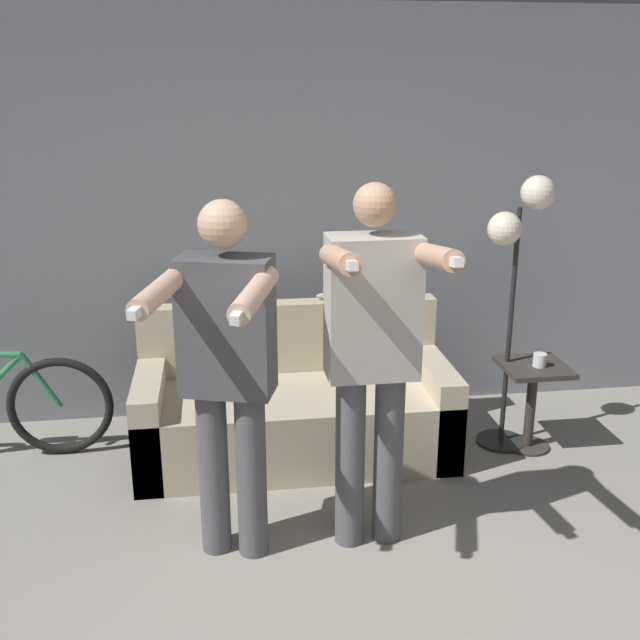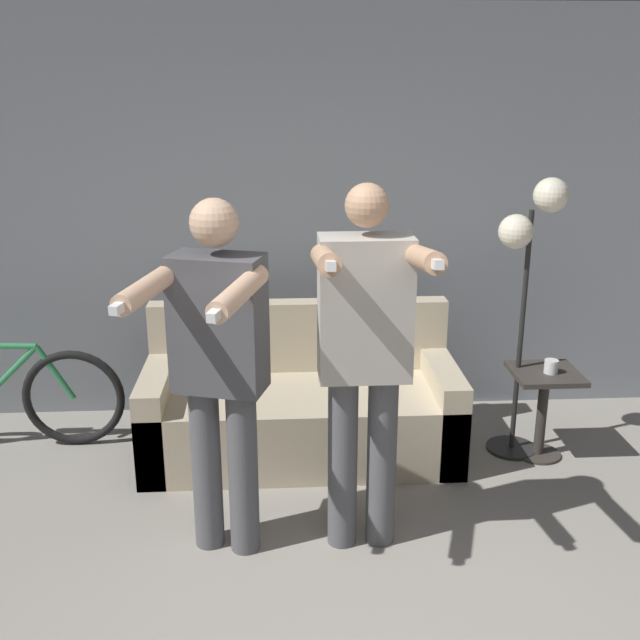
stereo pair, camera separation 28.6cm
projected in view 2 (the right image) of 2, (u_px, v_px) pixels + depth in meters
The scene contains 8 objects.
wall_back at pixel (338, 218), 4.81m from camera, with size 10.00×0.05×2.60m.
couch at pixel (301, 408), 4.48m from camera, with size 1.83×0.81×0.86m.
person_left at pixel (218, 360), 3.31m from camera, with size 0.60×0.76×1.68m.
person_right at pixel (365, 349), 3.34m from camera, with size 0.48×0.67×1.74m.
cat at pixel (366, 289), 4.58m from camera, with size 0.40×0.12×0.16m.
floor_lamp at pixel (530, 249), 4.18m from camera, with size 0.37×0.30×1.64m.
side_table at pixel (543, 397), 4.38m from camera, with size 0.38×0.38×0.54m.
cup at pixel (551, 367), 4.29m from camera, with size 0.08×0.08×0.08m.
Camera 2 is at (-0.40, -1.97, 2.15)m, focal length 42.00 mm.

